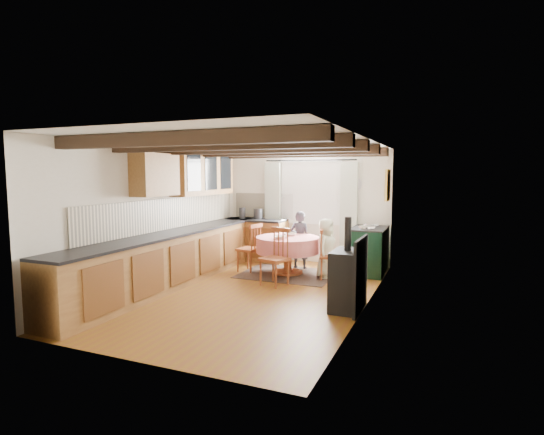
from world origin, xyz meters
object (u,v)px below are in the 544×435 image
at_px(dining_table, 288,256).
at_px(cast_iron_stove, 347,264).
at_px(chair_right, 330,254).
at_px(aga_range, 369,250).
at_px(child_right, 326,248).
at_px(child_far, 300,240).
at_px(cup, 285,236).
at_px(chair_left, 249,247).
at_px(chair_near, 274,257).

relative_size(dining_table, cast_iron_stove, 0.91).
bearing_deg(dining_table, chair_right, -2.47).
xyz_separation_m(aga_range, cast_iron_stove, (0.11, -2.35, 0.20)).
bearing_deg(chair_right, child_right, 41.77).
height_order(dining_table, chair_right, chair_right).
bearing_deg(aga_range, child_far, -175.95).
xyz_separation_m(aga_range, cup, (-1.41, -0.79, 0.31)).
distance_m(chair_right, cup, 0.90).
relative_size(chair_right, cup, 10.25).
distance_m(dining_table, chair_right, 0.84).
distance_m(child_right, cup, 0.79).
xyz_separation_m(aga_range, child_right, (-0.67, -0.65, 0.09)).
xyz_separation_m(chair_left, cast_iron_stove, (2.31, -1.63, 0.19)).
relative_size(aga_range, cast_iron_stove, 0.75).
distance_m(cast_iron_stove, child_right, 1.87).
relative_size(cast_iron_stove, cup, 14.70).
height_order(child_right, cup, child_right).
distance_m(chair_near, chair_right, 1.11).
relative_size(dining_table, child_far, 1.02).
distance_m(dining_table, chair_left, 0.80).
relative_size(cast_iron_stove, child_far, 1.13).
xyz_separation_m(chair_right, cup, (-0.84, -0.07, 0.30)).
bearing_deg(cast_iron_stove, chair_right, 112.59).
bearing_deg(chair_left, aga_range, 119.14).
xyz_separation_m(cast_iron_stove, child_right, (-0.78, 1.70, -0.11)).
distance_m(dining_table, cup, 0.42).
bearing_deg(dining_table, chair_near, -85.43).
bearing_deg(dining_table, child_right, 2.40).
xyz_separation_m(child_far, child_right, (0.69, -0.56, -0.04)).
bearing_deg(cast_iron_stove, chair_left, 144.80).
relative_size(cast_iron_stove, child_right, 1.20).
bearing_deg(chair_left, child_right, 103.49).
relative_size(chair_right, child_right, 0.84).
bearing_deg(child_right, dining_table, 95.60).
bearing_deg(cup, chair_left, 174.68).
relative_size(chair_right, cast_iron_stove, 0.70).
xyz_separation_m(cast_iron_stove, cup, (-1.52, 1.55, 0.10)).
bearing_deg(chair_near, cup, 114.36).
relative_size(child_right, cup, 12.25).
relative_size(chair_near, child_far, 0.85).
bearing_deg(chair_near, chair_left, 156.00).
distance_m(child_far, cup, 0.72).
relative_size(chair_left, chair_right, 1.03).
bearing_deg(cast_iron_stove, aga_range, 92.68).
distance_m(chair_near, child_right, 1.09).
height_order(child_far, child_right, child_far).
bearing_deg(child_far, aga_range, -171.05).
xyz_separation_m(chair_near, chair_right, (0.77, 0.80, -0.03)).
bearing_deg(cup, child_far, 85.79).
bearing_deg(chair_near, dining_table, 113.36).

